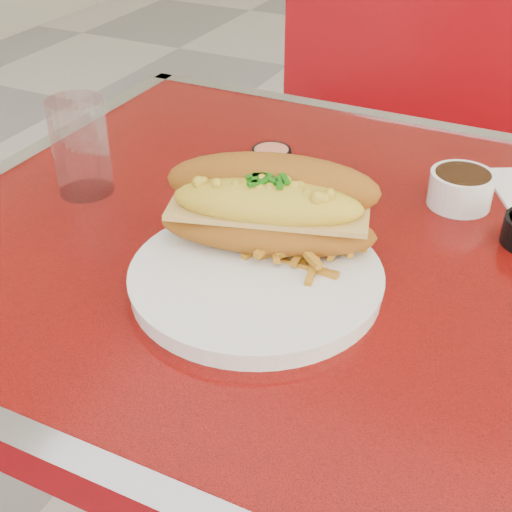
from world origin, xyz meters
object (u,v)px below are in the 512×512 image
at_px(fork, 313,248).
at_px(sauce_cup_left, 271,157).
at_px(booth_bench_far, 486,260).
at_px(water_tumbler, 81,147).
at_px(dinner_plate, 256,278).
at_px(mac_hoagie, 269,205).
at_px(gravy_ramekin, 461,188).
at_px(diner_table, 404,369).

relative_size(fork, sauce_cup_left, 2.45).
xyz_separation_m(booth_bench_far, fork, (-0.11, -0.86, 0.50)).
distance_m(fork, water_tumbler, 0.34).
relative_size(fork, water_tumbler, 1.26).
height_order(dinner_plate, sauce_cup_left, sauce_cup_left).
height_order(mac_hoagie, gravy_ramekin, mac_hoagie).
xyz_separation_m(dinner_plate, water_tumbler, (-0.30, 0.10, 0.05)).
bearing_deg(mac_hoagie, sauce_cup_left, 98.12).
bearing_deg(sauce_cup_left, dinner_plate, -68.11).
xyz_separation_m(mac_hoagie, water_tumbler, (-0.29, 0.03, -0.00)).
xyz_separation_m(dinner_plate, gravy_ramekin, (0.16, 0.28, 0.01)).
xyz_separation_m(diner_table, gravy_ramekin, (0.01, 0.16, 0.19)).
bearing_deg(mac_hoagie, water_tumbler, 157.15).
xyz_separation_m(mac_hoagie, fork, (0.05, 0.01, -0.05)).
bearing_deg(diner_table, dinner_plate, -140.49).
distance_m(booth_bench_far, mac_hoagie, 1.04).
xyz_separation_m(mac_hoagie, sauce_cup_left, (-0.09, 0.21, -0.05)).
xyz_separation_m(gravy_ramekin, sauce_cup_left, (-0.26, -0.01, -0.01)).
bearing_deg(dinner_plate, mac_hoagie, 103.17).
height_order(fork, gravy_ramekin, gravy_ramekin).
bearing_deg(mac_hoagie, booth_bench_far, 63.07).
bearing_deg(diner_table, water_tumbler, -176.70).
xyz_separation_m(diner_table, fork, (-0.11, -0.05, 0.18)).
distance_m(dinner_plate, sauce_cup_left, 0.29).
height_order(dinner_plate, mac_hoagie, mac_hoagie).
xyz_separation_m(booth_bench_far, dinner_plate, (-0.15, -0.93, 0.49)).
xyz_separation_m(booth_bench_far, water_tumbler, (-0.45, -0.84, 0.55)).
distance_m(gravy_ramekin, water_tumbler, 0.49).
bearing_deg(diner_table, fork, -154.97).
height_order(booth_bench_far, gravy_ramekin, booth_bench_far).
bearing_deg(gravy_ramekin, dinner_plate, -119.17).
xyz_separation_m(gravy_ramekin, water_tumbler, (-0.46, -0.18, 0.04)).
relative_size(dinner_plate, sauce_cup_left, 5.54).
bearing_deg(gravy_ramekin, mac_hoagie, -128.37).
distance_m(mac_hoagie, gravy_ramekin, 0.28).
distance_m(mac_hoagie, water_tumbler, 0.29).
bearing_deg(dinner_plate, gravy_ramekin, 60.83).
distance_m(booth_bench_far, water_tumbler, 1.10).
xyz_separation_m(diner_table, dinner_plate, (-0.15, -0.12, 0.17)).
distance_m(booth_bench_far, fork, 1.00).
bearing_deg(diner_table, mac_hoagie, -160.18).
bearing_deg(gravy_ramekin, sauce_cup_left, -177.98).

